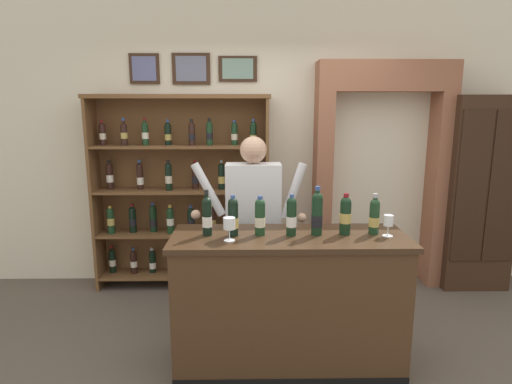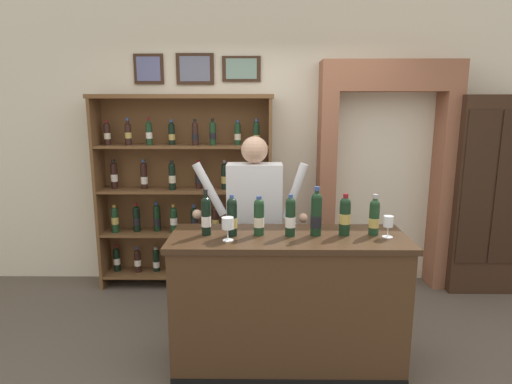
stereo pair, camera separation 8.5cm
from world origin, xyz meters
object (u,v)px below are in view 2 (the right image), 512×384
(wine_glass_spare, at_px, (388,223))
(tasting_bottle_rosso, at_px, (316,214))
(shopkeeper, at_px, (254,210))
(tasting_bottle_bianco, at_px, (290,216))
(wine_glass_right, at_px, (228,224))
(tasting_bottle_brunello, at_px, (232,217))
(tasting_bottle_chianti, at_px, (206,215))
(wine_shelf, at_px, (185,190))
(side_cabinet, at_px, (482,194))
(tasting_bottle_grappa, at_px, (259,216))
(tasting_bottle_vin_santo, at_px, (374,216))
(tasting_counter, at_px, (287,303))
(tasting_bottle_prosecco, at_px, (345,215))

(wine_glass_spare, bearing_deg, tasting_bottle_rosso, 174.55)
(shopkeeper, relative_size, wine_glass_spare, 10.90)
(tasting_bottle_bianco, xyz_separation_m, wine_glass_right, (-0.42, -0.11, -0.02))
(tasting_bottle_brunello, bearing_deg, tasting_bottle_chianti, 174.63)
(tasting_bottle_brunello, xyz_separation_m, wine_glass_spare, (1.06, -0.03, -0.03))
(wine_shelf, height_order, side_cabinet, wine_shelf)
(shopkeeper, xyz_separation_m, tasting_bottle_rosso, (0.43, -0.63, 0.13))
(tasting_bottle_brunello, distance_m, tasting_bottle_grappa, 0.19)
(tasting_bottle_brunello, relative_size, tasting_bottle_bianco, 0.98)
(shopkeeper, bearing_deg, side_cabinet, 18.93)
(tasting_bottle_chianti, height_order, tasting_bottle_grappa, tasting_bottle_chianti)
(tasting_bottle_chianti, xyz_separation_m, tasting_bottle_vin_santo, (1.16, 0.02, -0.01))
(tasting_counter, relative_size, tasting_bottle_vin_santo, 5.73)
(tasting_bottle_vin_santo, bearing_deg, tasting_bottle_rosso, -177.70)
(tasting_bottle_chianti, bearing_deg, tasting_bottle_vin_santo, 0.81)
(tasting_bottle_grappa, bearing_deg, tasting_counter, -5.13)
(tasting_counter, xyz_separation_m, tasting_bottle_prosecco, (0.39, 0.02, 0.64))
(wine_shelf, height_order, shopkeeper, wine_shelf)
(tasting_bottle_chianti, xyz_separation_m, tasting_bottle_brunello, (0.18, -0.02, -0.00))
(side_cabinet, height_order, shopkeeper, side_cabinet)
(tasting_bottle_bianco, distance_m, tasting_bottle_rosso, 0.18)
(wine_shelf, distance_m, tasting_bottle_rosso, 1.87)
(wine_shelf, bearing_deg, tasting_counter, -56.69)
(wine_glass_right, bearing_deg, tasting_counter, 15.25)
(shopkeeper, height_order, wine_glass_right, shopkeeper)
(tasting_bottle_grappa, relative_size, tasting_bottle_vin_santo, 0.96)
(tasting_counter, distance_m, tasting_bottle_grappa, 0.66)
(tasting_bottle_brunello, bearing_deg, side_cabinet, 30.40)
(side_cabinet, distance_m, tasting_bottle_bianco, 2.51)
(tasting_bottle_grappa, xyz_separation_m, tasting_bottle_rosso, (0.39, -0.00, 0.02))
(shopkeeper, distance_m, tasting_bottle_vin_santo, 1.04)
(shopkeeper, bearing_deg, tasting_bottle_brunello, -102.56)
(tasting_bottle_brunello, distance_m, tasting_bottle_rosso, 0.58)
(tasting_bottle_grappa, bearing_deg, wine_shelf, 117.71)
(tasting_bottle_grappa, height_order, wine_glass_spare, tasting_bottle_grappa)
(tasting_bottle_bianco, distance_m, tasting_bottle_vin_santo, 0.58)
(tasting_counter, height_order, tasting_bottle_bianco, tasting_bottle_bianco)
(wine_glass_spare, xyz_separation_m, wine_glass_right, (-1.08, -0.08, 0.01))
(tasting_bottle_bianco, height_order, tasting_bottle_prosecco, same)
(side_cabinet, bearing_deg, tasting_bottle_vin_santo, -136.28)
(tasting_bottle_chianti, distance_m, tasting_bottle_brunello, 0.18)
(tasting_bottle_chianti, bearing_deg, tasting_bottle_brunello, -5.37)
(shopkeeper, height_order, tasting_bottle_brunello, shopkeeper)
(wine_shelf, relative_size, wine_glass_spare, 13.23)
(wine_shelf, bearing_deg, tasting_bottle_chianti, -74.65)
(tasting_bottle_chianti, xyz_separation_m, wine_glass_right, (0.16, -0.13, -0.03))
(tasting_counter, height_order, tasting_bottle_vin_santo, tasting_bottle_vin_santo)
(wine_glass_spare, relative_size, wine_glass_right, 0.94)
(wine_shelf, height_order, tasting_bottle_prosecco, wine_shelf)
(tasting_bottle_vin_santo, bearing_deg, tasting_bottle_brunello, -178.05)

